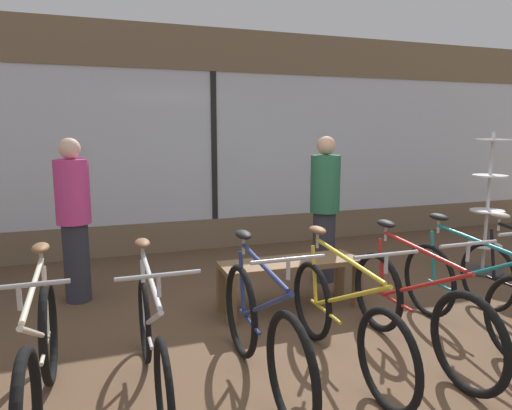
{
  "coord_description": "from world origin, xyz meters",
  "views": [
    {
      "loc": [
        -1.63,
        -3.01,
        1.76
      ],
      "look_at": [
        0.0,
        1.68,
        0.95
      ],
      "focal_mm": 32.0,
      "sensor_mm": 36.0,
      "label": 1
    }
  ],
  "objects_px": {
    "bicycle_right": "(469,294)",
    "accessory_rack": "(487,216)",
    "bicycle_far_left": "(40,363)",
    "bicycle_center": "(343,320)",
    "display_bench": "(290,270)",
    "customer_by_window": "(74,215)",
    "bicycle_center_left": "(262,332)",
    "customer_near_rack": "(325,206)",
    "bicycle_left": "(152,343)",
    "bicycle_center_right": "(416,309)"
  },
  "relations": [
    {
      "from": "display_bench",
      "to": "bicycle_right",
      "type": "bearing_deg",
      "value": -42.65
    },
    {
      "from": "customer_near_rack",
      "to": "bicycle_center_left",
      "type": "bearing_deg",
      "value": -127.76
    },
    {
      "from": "bicycle_center_right",
      "to": "display_bench",
      "type": "distance_m",
      "value": 1.33
    },
    {
      "from": "bicycle_center",
      "to": "bicycle_right",
      "type": "distance_m",
      "value": 1.27
    },
    {
      "from": "bicycle_center_right",
      "to": "bicycle_right",
      "type": "bearing_deg",
      "value": 10.89
    },
    {
      "from": "accessory_rack",
      "to": "customer_near_rack",
      "type": "height_order",
      "value": "accessory_rack"
    },
    {
      "from": "bicycle_center",
      "to": "display_bench",
      "type": "distance_m",
      "value": 1.19
    },
    {
      "from": "bicycle_left",
      "to": "bicycle_right",
      "type": "relative_size",
      "value": 0.99
    },
    {
      "from": "accessory_rack",
      "to": "bicycle_far_left",
      "type": "bearing_deg",
      "value": -163.21
    },
    {
      "from": "accessory_rack",
      "to": "display_bench",
      "type": "height_order",
      "value": "accessory_rack"
    },
    {
      "from": "bicycle_left",
      "to": "customer_near_rack",
      "type": "bearing_deg",
      "value": 38.74
    },
    {
      "from": "bicycle_left",
      "to": "display_bench",
      "type": "bearing_deg",
      "value": 36.65
    },
    {
      "from": "customer_near_rack",
      "to": "customer_by_window",
      "type": "bearing_deg",
      "value": 173.9
    },
    {
      "from": "bicycle_far_left",
      "to": "customer_by_window",
      "type": "height_order",
      "value": "customer_by_window"
    },
    {
      "from": "bicycle_center_left",
      "to": "customer_by_window",
      "type": "relative_size",
      "value": 1.01
    },
    {
      "from": "display_bench",
      "to": "customer_by_window",
      "type": "height_order",
      "value": "customer_by_window"
    },
    {
      "from": "bicycle_center_right",
      "to": "bicycle_center",
      "type": "bearing_deg",
      "value": 177.33
    },
    {
      "from": "bicycle_left",
      "to": "display_bench",
      "type": "xyz_separation_m",
      "value": [
        1.47,
        1.09,
        0.03
      ]
    },
    {
      "from": "display_bench",
      "to": "customer_near_rack",
      "type": "height_order",
      "value": "customer_near_rack"
    },
    {
      "from": "bicycle_right",
      "to": "display_bench",
      "type": "xyz_separation_m",
      "value": [
        -1.18,
        1.09,
        0.01
      ]
    },
    {
      "from": "bicycle_far_left",
      "to": "bicycle_left",
      "type": "height_order",
      "value": "bicycle_far_left"
    },
    {
      "from": "bicycle_right",
      "to": "accessory_rack",
      "type": "xyz_separation_m",
      "value": [
        1.59,
        1.39,
        0.33
      ]
    },
    {
      "from": "bicycle_center",
      "to": "accessory_rack",
      "type": "bearing_deg",
      "value": 27.4
    },
    {
      "from": "bicycle_far_left",
      "to": "display_bench",
      "type": "relative_size",
      "value": 1.27
    },
    {
      "from": "bicycle_center_right",
      "to": "accessory_rack",
      "type": "relative_size",
      "value": 1.01
    },
    {
      "from": "accessory_rack",
      "to": "customer_by_window",
      "type": "bearing_deg",
      "value": 172.25
    },
    {
      "from": "bicycle_far_left",
      "to": "bicycle_right",
      "type": "relative_size",
      "value": 1.04
    },
    {
      "from": "bicycle_center_left",
      "to": "customer_by_window",
      "type": "height_order",
      "value": "customer_by_window"
    },
    {
      "from": "bicycle_far_left",
      "to": "accessory_rack",
      "type": "xyz_separation_m",
      "value": [
        4.91,
        1.48,
        0.32
      ]
    },
    {
      "from": "customer_near_rack",
      "to": "accessory_rack",
      "type": "bearing_deg",
      "value": -9.9
    },
    {
      "from": "bicycle_right",
      "to": "display_bench",
      "type": "relative_size",
      "value": 1.23
    },
    {
      "from": "bicycle_left",
      "to": "bicycle_right",
      "type": "height_order",
      "value": "bicycle_right"
    },
    {
      "from": "display_bench",
      "to": "customer_by_window",
      "type": "relative_size",
      "value": 0.83
    },
    {
      "from": "bicycle_center_right",
      "to": "display_bench",
      "type": "height_order",
      "value": "bicycle_center_right"
    },
    {
      "from": "bicycle_center_right",
      "to": "customer_by_window",
      "type": "bearing_deg",
      "value": 139.65
    },
    {
      "from": "bicycle_right",
      "to": "customer_by_window",
      "type": "distance_m",
      "value": 3.81
    },
    {
      "from": "bicycle_center_right",
      "to": "bicycle_right",
      "type": "relative_size",
      "value": 1.02
    },
    {
      "from": "bicycle_center_left",
      "to": "display_bench",
      "type": "bearing_deg",
      "value": 58.69
    },
    {
      "from": "bicycle_center_left",
      "to": "bicycle_center_right",
      "type": "distance_m",
      "value": 1.29
    },
    {
      "from": "bicycle_center_left",
      "to": "bicycle_left",
      "type": "bearing_deg",
      "value": 169.79
    },
    {
      "from": "bicycle_far_left",
      "to": "display_bench",
      "type": "xyz_separation_m",
      "value": [
        2.13,
        1.18,
        0.01
      ]
    },
    {
      "from": "bicycle_center",
      "to": "display_bench",
      "type": "relative_size",
      "value": 1.25
    },
    {
      "from": "bicycle_center_right",
      "to": "customer_near_rack",
      "type": "relative_size",
      "value": 1.03
    },
    {
      "from": "bicycle_left",
      "to": "accessory_rack",
      "type": "xyz_separation_m",
      "value": [
        4.24,
        1.39,
        0.34
      ]
    },
    {
      "from": "bicycle_center_left",
      "to": "display_bench",
      "type": "xyz_separation_m",
      "value": [
        0.74,
        1.22,
        0.01
      ]
    },
    {
      "from": "bicycle_far_left",
      "to": "customer_by_window",
      "type": "relative_size",
      "value": 1.05
    },
    {
      "from": "bicycle_center_left",
      "to": "bicycle_right",
      "type": "bearing_deg",
      "value": 4.02
    },
    {
      "from": "bicycle_center",
      "to": "bicycle_right",
      "type": "bearing_deg",
      "value": 4.25
    },
    {
      "from": "bicycle_center",
      "to": "bicycle_far_left",
      "type": "bearing_deg",
      "value": 179.98
    },
    {
      "from": "bicycle_center",
      "to": "accessory_rack",
      "type": "relative_size",
      "value": 1.0
    }
  ]
}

